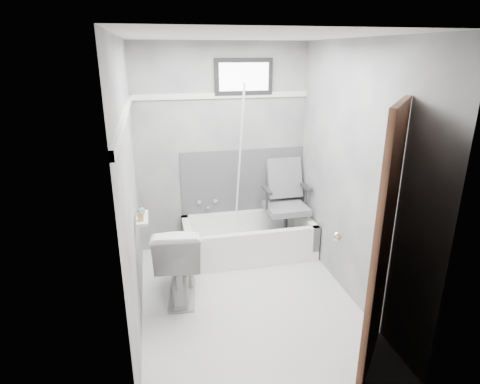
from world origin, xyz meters
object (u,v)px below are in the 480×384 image
object	(u,v)px
bathtub	(248,238)
soap_bottle_a	(140,215)
office_chair	(286,202)
soap_bottle_b	(141,209)
door	(443,263)
toilet	(180,259)

from	to	relation	value
bathtub	soap_bottle_a	bearing A→B (deg)	-143.32
office_chair	soap_bottle_b	world-z (taller)	office_chair
door	soap_bottle_a	distance (m)	2.34
toilet	door	size ratio (longest dim) A/B	0.40
door	soap_bottle_b	size ratio (longest dim) A/B	20.46
toilet	soap_bottle_a	distance (m)	0.69
office_chair	soap_bottle_b	distance (m)	1.85
soap_bottle_a	soap_bottle_b	world-z (taller)	soap_bottle_a
toilet	soap_bottle_b	size ratio (longest dim) A/B	8.10
office_chair	bathtub	bearing A→B (deg)	-175.23
bathtub	door	distance (m)	2.46
office_chair	toilet	size ratio (longest dim) A/B	1.21
door	soap_bottle_b	xyz separation A→B (m)	(-1.92, 1.48, -0.04)
office_chair	soap_bottle_a	xyz separation A→B (m)	(-1.64, -0.92, 0.37)
door	soap_bottle_a	size ratio (longest dim) A/B	19.73
office_chair	door	size ratio (longest dim) A/B	0.48
bathtub	toilet	bearing A→B (deg)	-141.64
soap_bottle_a	bathtub	bearing A→B (deg)	36.68
soap_bottle_a	soap_bottle_b	distance (m)	0.14
office_chair	soap_bottle_a	world-z (taller)	office_chair
bathtub	soap_bottle_a	distance (m)	1.64
office_chair	soap_bottle_a	size ratio (longest dim) A/B	9.47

